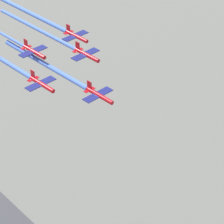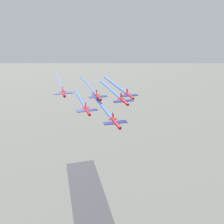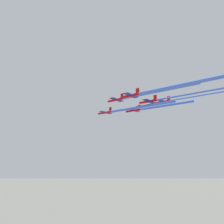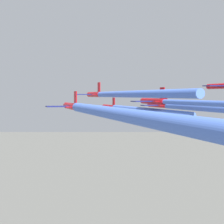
{
  "view_description": "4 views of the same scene",
  "coord_description": "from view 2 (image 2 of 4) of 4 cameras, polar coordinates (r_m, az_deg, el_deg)",
  "views": [
    {
      "loc": [
        -95.82,
        -21.81,
        191.24
      ],
      "look_at": [
        8.23,
        12.89,
        113.51
      ],
      "focal_mm": 85.0,
      "sensor_mm": 36.0,
      "label": 1
    },
    {
      "loc": [
        -40.08,
        -34.38,
        147.42
      ],
      "look_at": [
        9.12,
        16.16,
        120.48
      ],
      "focal_mm": 35.0,
      "sensor_mm": 36.0,
      "label": 2
    },
    {
      "loc": [
        131.0,
        44.17,
        89.08
      ],
      "look_at": [
        11.73,
        21.73,
        115.01
      ],
      "focal_mm": 35.0,
      "sensor_mm": 36.0,
      "label": 3
    },
    {
      "loc": [
        74.97,
        79.3,
        117.79
      ],
      "look_at": [
        15.24,
        21.31,
        113.31
      ],
      "focal_mm": 50.0,
      "sensor_mm": 36.0,
      "label": 4
    }
  ],
  "objects": [
    {
      "name": "jet_3",
      "position": [
        110.82,
        4.59,
        4.3
      ],
      "size": [
        9.09,
        9.3,
        3.21
      ],
      "rotation": [
        0.0,
        0.0,
        2.67
      ],
      "color": "#B20C14"
    },
    {
      "name": "jet_4",
      "position": [
        105.91,
        -3.63,
        3.99
      ],
      "size": [
        9.09,
        9.3,
        3.21
      ],
      "rotation": [
        0.0,
        0.0,
        2.67
      ],
      "color": "#B20C14"
    },
    {
      "name": "jet_2",
      "position": [
        91.94,
        -6.52,
        0.38
      ],
      "size": [
        9.09,
        9.3,
        3.21
      ],
      "rotation": [
        0.0,
        0.0,
        2.67
      ],
      "color": "#B20C14"
    },
    {
      "name": "jet_5",
      "position": [
        102.7,
        -12.55,
        4.8
      ],
      "size": [
        9.09,
        9.3,
        3.21
      ],
      "rotation": [
        0.0,
        0.0,
        2.67
      ],
      "color": "#B20C14"
    },
    {
      "name": "jet_0",
      "position": [
        81.61,
        0.96,
        -2.81
      ],
      "size": [
        9.09,
        9.3,
        3.21
      ],
      "rotation": [
        0.0,
        0.0,
        2.67
      ],
      "color": "#B20C14"
    },
    {
      "name": "smoke_trail_5",
      "position": [
        128.76,
        -13.64,
        7.91
      ],
      "size": [
        21.26,
        40.32,
        0.73
      ],
      "rotation": [
        0.0,
        0.0,
        2.67
      ],
      "color": "#4C72D8"
    },
    {
      "name": "smoke_trail_4",
      "position": [
        133.43,
        -6.59,
        7.42
      ],
      "size": [
        23.37,
        44.27,
        0.85
      ],
      "rotation": [
        0.0,
        0.0,
        2.67
      ],
      "color": "#4C72D8"
    },
    {
      "name": "jet_1",
      "position": [
        95.09,
        3.08,
        2.86
      ],
      "size": [
        9.09,
        9.3,
        3.21
      ],
      "rotation": [
        0.0,
        0.0,
        2.67
      ],
      "color": "#B20C14"
    },
    {
      "name": "smoke_trail_1",
      "position": [
        115.91,
        -0.77,
        6.18
      ],
      "size": [
        17.85,
        33.23,
        1.11
      ],
      "rotation": [
        0.0,
        0.0,
        2.67
      ],
      "color": "#4C72D8"
    },
    {
      "name": "smoke_trail_0",
      "position": [
        102.09,
        -2.97,
        2.09
      ],
      "size": [
        18.07,
        33.34,
        1.36
      ],
      "rotation": [
        0.0,
        0.0,
        2.67
      ],
      "color": "#4C72D8"
    },
    {
      "name": "smoke_trail_2",
      "position": [
        109.66,
        -8.39,
        3.67
      ],
      "size": [
        14.44,
        26.41,
        1.27
      ],
      "rotation": [
        0.0,
        0.0,
        2.67
      ],
      "color": "#4C72D8"
    },
    {
      "name": "smoke_trail_3",
      "position": [
        135.0,
        0.47,
        7.37
      ],
      "size": [
        21.51,
        39.99,
        1.39
      ],
      "rotation": [
        0.0,
        0.0,
        2.67
      ],
      "color": "#4C72D8"
    }
  ]
}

